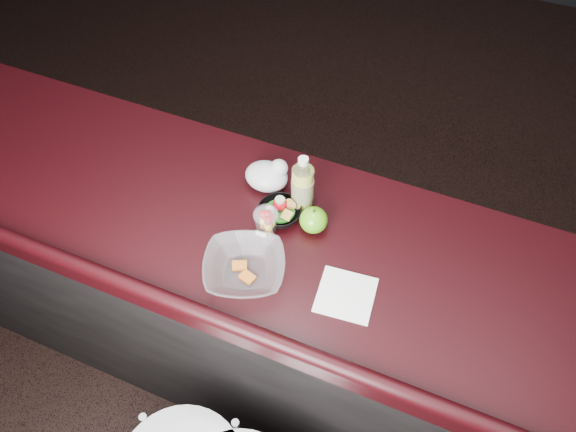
% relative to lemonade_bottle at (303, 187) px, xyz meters
% --- Properties ---
extents(ground, '(8.00, 8.00, 0.00)m').
position_rel_lemonade_bottle_xyz_m(ground, '(-0.04, -0.43, -1.11)').
color(ground, black).
rests_on(ground, ground).
extents(room_shell, '(8.00, 8.00, 8.00)m').
position_rel_lemonade_bottle_xyz_m(room_shell, '(-0.04, -0.43, 0.72)').
color(room_shell, black).
rests_on(room_shell, ground).
extents(counter, '(4.06, 0.71, 1.02)m').
position_rel_lemonade_bottle_xyz_m(counter, '(-0.04, -0.13, -0.60)').
color(counter, black).
rests_on(counter, ground).
extents(lemonade_bottle, '(0.07, 0.07, 0.22)m').
position_rel_lemonade_bottle_xyz_m(lemonade_bottle, '(0.00, 0.00, 0.00)').
color(lemonade_bottle, gold).
rests_on(lemonade_bottle, counter).
extents(fruit_cup, '(0.08, 0.08, 0.11)m').
position_rel_lemonade_bottle_xyz_m(fruit_cup, '(-0.06, -0.14, -0.03)').
color(fruit_cup, white).
rests_on(fruit_cup, counter).
extents(green_apple, '(0.09, 0.09, 0.09)m').
position_rel_lemonade_bottle_xyz_m(green_apple, '(0.07, -0.07, -0.05)').
color(green_apple, '#319311').
rests_on(green_apple, counter).
extents(plastic_bag, '(0.14, 0.12, 0.11)m').
position_rel_lemonade_bottle_xyz_m(plastic_bag, '(-0.14, 0.04, -0.04)').
color(plastic_bag, silver).
rests_on(plastic_bag, counter).
extents(snack_bowl, '(0.14, 0.14, 0.08)m').
position_rel_lemonade_bottle_xyz_m(snack_bowl, '(-0.05, -0.07, -0.06)').
color(snack_bowl, black).
rests_on(snack_bowl, counter).
extents(takeout_bowl, '(0.31, 0.31, 0.06)m').
position_rel_lemonade_bottle_xyz_m(takeout_bowl, '(-0.06, -0.31, -0.06)').
color(takeout_bowl, silver).
rests_on(takeout_bowl, counter).
extents(paper_napkin, '(0.18, 0.18, 0.00)m').
position_rel_lemonade_bottle_xyz_m(paper_napkin, '(0.24, -0.26, -0.09)').
color(paper_napkin, white).
rests_on(paper_napkin, counter).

